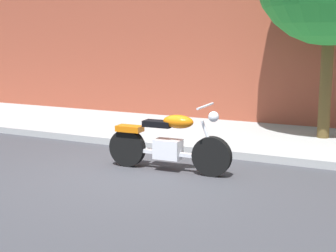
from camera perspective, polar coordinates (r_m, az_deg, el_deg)
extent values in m
plane|color=#38383D|center=(8.08, -3.31, -5.56)|extent=(60.00, 60.00, 0.00)
cube|color=#9E9E9E|center=(10.92, 5.02, -1.02)|extent=(25.15, 3.20, 0.14)
cylinder|color=black|center=(7.93, 5.03, -3.49)|extent=(0.64, 0.16, 0.64)
cylinder|color=black|center=(8.53, -4.67, -2.51)|extent=(0.64, 0.16, 0.64)
cube|color=silver|center=(8.19, 0.00, -2.65)|extent=(0.45, 0.30, 0.32)
cube|color=silver|center=(8.20, 0.00, -3.13)|extent=(1.37, 0.13, 0.06)
ellipsoid|color=#D1660C|center=(8.02, 1.18, 0.50)|extent=(0.53, 0.28, 0.22)
cube|color=black|center=(8.18, -1.15, 0.26)|extent=(0.49, 0.26, 0.10)
cube|color=#D1660C|center=(8.43, -4.41, -0.29)|extent=(0.45, 0.26, 0.10)
cylinder|color=silver|center=(7.89, 4.65, -1.48)|extent=(0.27, 0.06, 0.58)
cylinder|color=silver|center=(7.82, 4.29, 2.29)|extent=(0.06, 0.70, 0.04)
sphere|color=silver|center=(7.80, 5.24, 1.07)|extent=(0.17, 0.17, 0.17)
cylinder|color=silver|center=(8.45, -1.11, -2.94)|extent=(0.80, 0.12, 0.09)
cylinder|color=brown|center=(10.57, 17.64, 5.13)|extent=(0.24, 0.24, 2.68)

